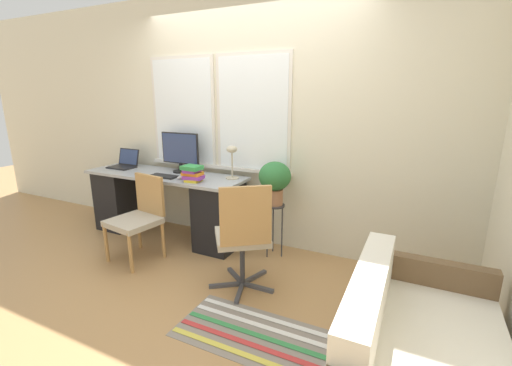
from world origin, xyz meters
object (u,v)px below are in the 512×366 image
object	(u,v)px
keyboard	(164,176)
book_stack	(193,173)
laptop	(124,163)
couch_loveseat	(417,365)
potted_plant	(275,179)
desk_chair_wooden	(138,216)
desk_lamp	(232,155)
mouse	(180,178)
plant_stand	(274,212)
office_chair_swivel	(243,235)
monitor	(180,151)

from	to	relation	value
keyboard	book_stack	size ratio (longest dim) A/B	1.36
laptop	keyboard	distance (m)	0.80
laptop	couch_loveseat	world-z (taller)	laptop
potted_plant	desk_chair_wooden	bearing A→B (deg)	-152.09
desk_lamp	couch_loveseat	world-z (taller)	desk_lamp
mouse	couch_loveseat	distance (m)	2.69
mouse	plant_stand	distance (m)	1.08
desk_chair_wooden	potted_plant	xyz separation A→B (m)	(1.21, 0.64, 0.37)
keyboard	office_chair_swivel	xyz separation A→B (m)	(1.26, -0.52, -0.26)
book_stack	plant_stand	size ratio (longest dim) A/B	0.42
keyboard	plant_stand	bearing A→B (deg)	9.55
monitor	keyboard	size ratio (longest dim) A/B	1.55
mouse	couch_loveseat	world-z (taller)	mouse
potted_plant	office_chair_swivel	bearing A→B (deg)	-87.82
desk_lamp	plant_stand	world-z (taller)	desk_lamp
keyboard	couch_loveseat	xyz separation A→B (m)	(2.61, -1.13, -0.50)
keyboard	potted_plant	distance (m)	1.25
laptop	potted_plant	size ratio (longest dim) A/B	0.72
office_chair_swivel	couch_loveseat	xyz separation A→B (m)	(1.35, -0.61, -0.24)
desk_lamp	desk_chair_wooden	distance (m)	1.13
potted_plant	keyboard	bearing A→B (deg)	-170.45
desk_lamp	couch_loveseat	bearing A→B (deg)	-36.34
desk_chair_wooden	office_chair_swivel	distance (m)	1.24
desk_lamp	desk_chair_wooden	size ratio (longest dim) A/B	0.42
laptop	potted_plant	world-z (taller)	potted_plant
keyboard	couch_loveseat	size ratio (longest dim) A/B	0.25
potted_plant	mouse	bearing A→B (deg)	-167.89
book_stack	office_chair_swivel	bearing A→B (deg)	-29.97
plant_stand	potted_plant	size ratio (longest dim) A/B	1.27
laptop	monitor	distance (m)	0.83
book_stack	laptop	bearing A→B (deg)	170.02
desk_chair_wooden	keyboard	bearing A→B (deg)	101.43
keyboard	mouse	world-z (taller)	mouse
monitor	desk_lamp	xyz separation A→B (m)	(0.70, -0.02, 0.01)
laptop	mouse	xyz separation A→B (m)	(1.01, -0.20, -0.03)
couch_loveseat	office_chair_swivel	bearing A→B (deg)	65.62
laptop	plant_stand	xyz separation A→B (m)	(2.02, 0.02, -0.34)
office_chair_swivel	book_stack	bearing A→B (deg)	-66.05
book_stack	couch_loveseat	bearing A→B (deg)	-26.61
desk_chair_wooden	book_stack	bearing A→B (deg)	55.34
desk_chair_wooden	plant_stand	bearing A→B (deg)	36.36
couch_loveseat	desk_chair_wooden	bearing A→B (deg)	75.03
keyboard	potted_plant	world-z (taller)	potted_plant
keyboard	plant_stand	world-z (taller)	keyboard
book_stack	keyboard	bearing A→B (deg)	176.85
laptop	book_stack	size ratio (longest dim) A/B	1.34
couch_loveseat	plant_stand	size ratio (longest dim) A/B	2.35
monitor	desk_chair_wooden	size ratio (longest dim) A/B	0.59
keyboard	monitor	bearing A→B (deg)	86.57
keyboard	potted_plant	xyz separation A→B (m)	(1.24, 0.21, 0.06)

